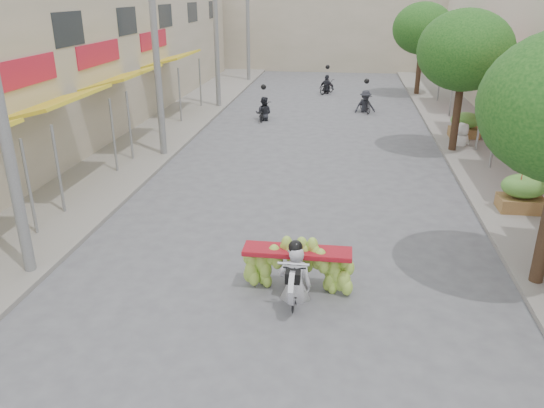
{
  "coord_description": "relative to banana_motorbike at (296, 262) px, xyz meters",
  "views": [
    {
      "loc": [
        1.23,
        -6.4,
        5.78
      ],
      "look_at": [
        -0.36,
        5.1,
        1.1
      ],
      "focal_mm": 35.0,
      "sensor_mm": 36.0,
      "label": 1
    }
  ],
  "objects": [
    {
      "name": "produce_crate_mid",
      "position": [
        5.77,
        5.06,
        -0.03
      ],
      "size": [
        1.2,
        0.88,
        1.16
      ],
      "color": "olive",
      "rests_on": "ground"
    },
    {
      "name": "utility_pole_back",
      "position": [
        -5.83,
        27.06,
        3.28
      ],
      "size": [
        0.6,
        0.24,
        8.0
      ],
      "color": "slate",
      "rests_on": "ground"
    },
    {
      "name": "market_umbrella",
      "position": [
        5.58,
        4.79,
        1.69
      ],
      "size": [
        2.26,
        2.26,
        1.67
      ],
      "rotation": [
        0.0,
        0.0,
        -0.27
      ],
      "color": "#A7161C",
      "rests_on": "ground"
    },
    {
      "name": "far_building",
      "position": [
        -0.43,
        35.06,
        2.75
      ],
      "size": [
        20.0,
        6.0,
        7.0
      ],
      "primitive_type": "cube",
      "color": "#AFA28A",
      "rests_on": "ground"
    },
    {
      "name": "ground",
      "position": [
        -0.43,
        -2.94,
        -0.75
      ],
      "size": [
        120.0,
        120.0,
        0.0
      ],
      "primitive_type": "plane",
      "color": "#5A5A5F",
      "rests_on": "ground"
    },
    {
      "name": "bg_motorbike_b",
      "position": [
        1.83,
        17.93,
        0.12
      ],
      "size": [
        1.17,
        1.64,
        1.95
      ],
      "color": "black",
      "rests_on": "ground"
    },
    {
      "name": "bg_motorbike_c",
      "position": [
        -0.32,
        22.98,
        0.08
      ],
      "size": [
        1.15,
        1.55,
        1.95
      ],
      "color": "black",
      "rests_on": "ground"
    },
    {
      "name": "utility_pole_far",
      "position": [
        -5.83,
        18.06,
        3.28
      ],
      "size": [
        0.6,
        0.24,
        8.0
      ],
      "color": "slate",
      "rests_on": "ground"
    },
    {
      "name": "produce_crate_far",
      "position": [
        5.77,
        13.06,
        -0.03
      ],
      "size": [
        1.2,
        0.88,
        1.16
      ],
      "color": "olive",
      "rests_on": "ground"
    },
    {
      "name": "sidewalk_left",
      "position": [
        -7.43,
        12.06,
        -0.69
      ],
      "size": [
        4.0,
        60.0,
        0.12
      ],
      "primitive_type": "cube",
      "color": "gray",
      "rests_on": "ground"
    },
    {
      "name": "street_tree_mid",
      "position": [
        4.97,
        11.06,
        3.04
      ],
      "size": [
        3.4,
        3.4,
        5.25
      ],
      "color": "#3A2719",
      "rests_on": "ground"
    },
    {
      "name": "street_tree_far",
      "position": [
        4.97,
        23.06,
        3.04
      ],
      "size": [
        3.4,
        3.4,
        5.25
      ],
      "color": "#3A2719",
      "rests_on": "ground"
    },
    {
      "name": "bg_motorbike_a",
      "position": [
        -3.03,
        15.51,
        0.02
      ],
      "size": [
        0.83,
        1.5,
        1.95
      ],
      "color": "black",
      "rests_on": "ground"
    },
    {
      "name": "utility_pole_mid",
      "position": [
        -5.83,
        9.06,
        3.28
      ],
      "size": [
        0.6,
        0.24,
        8.0
      ],
      "color": "slate",
      "rests_on": "ground"
    },
    {
      "name": "shophouse_row_left",
      "position": [
        -12.41,
        11.04,
        2.25
      ],
      "size": [
        9.77,
        40.0,
        6.0
      ],
      "color": "#AFA28A",
      "rests_on": "ground"
    },
    {
      "name": "pedestrian",
      "position": [
        5.42,
        11.71,
        0.27
      ],
      "size": [
        1.03,
        0.89,
        1.8
      ],
      "rotation": [
        0.0,
        0.0,
        3.63
      ],
      "color": "white",
      "rests_on": "ground"
    },
    {
      "name": "sidewalk_right",
      "position": [
        6.57,
        12.06,
        -0.69
      ],
      "size": [
        4.0,
        60.0,
        0.12
      ],
      "primitive_type": "cube",
      "color": "gray",
      "rests_on": "ground"
    },
    {
      "name": "banana_motorbike",
      "position": [
        0.0,
        0.0,
        0.0
      ],
      "size": [
        2.2,
        1.79,
        2.25
      ],
      "color": "black",
      "rests_on": "ground"
    }
  ]
}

